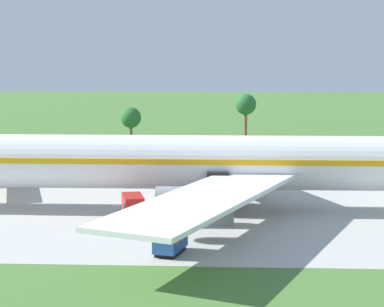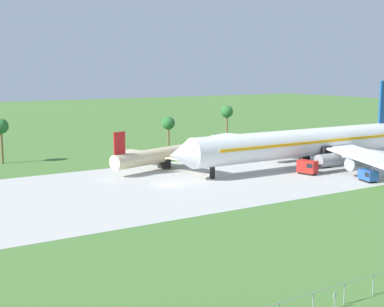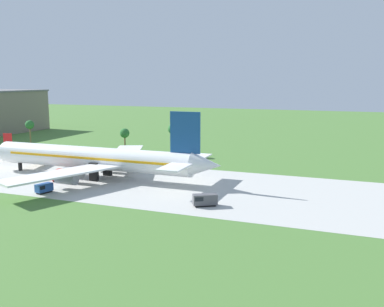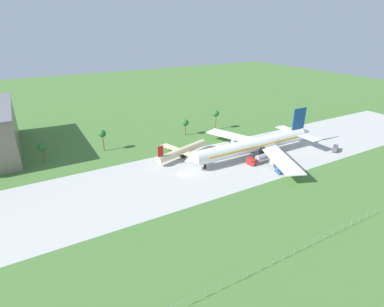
% 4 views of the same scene
% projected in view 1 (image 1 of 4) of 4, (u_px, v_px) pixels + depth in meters
% --- Properties ---
extents(jet_airliner, '(73.26, 62.24, 19.20)m').
position_uv_depth(jet_airliner, '(207.00, 163.00, 79.46)').
color(jet_airliner, white).
rests_on(jet_airliner, ground_plane).
extents(fuel_truck, '(2.95, 4.48, 2.98)m').
position_uv_depth(fuel_truck, '(133.00, 208.00, 73.48)').
color(fuel_truck, black).
rests_on(fuel_truck, ground_plane).
extents(catering_van, '(2.96, 4.36, 2.31)m').
position_uv_depth(catering_van, '(170.00, 241.00, 61.63)').
color(catering_van, black).
rests_on(catering_van, ground_plane).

